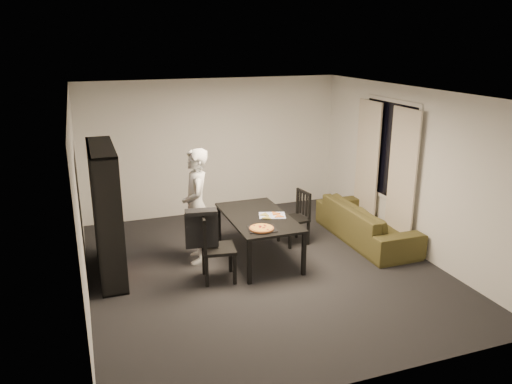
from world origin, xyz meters
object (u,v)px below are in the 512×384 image
object	(u,v)px
sofa	(366,222)
baking_tray	(262,229)
dining_table	(258,220)
chair_right	(298,214)
bookshelf	(106,212)
person	(196,206)
pepperoni_pizza	(262,228)
chair_left	(212,243)

from	to	relation	value
sofa	baking_tray	bearing A→B (deg)	105.71
dining_table	chair_right	size ratio (longest dim) A/B	1.86
bookshelf	person	distance (m)	1.30
bookshelf	chair_right	xyz separation A→B (m)	(3.05, 0.15, -0.44)
baking_tray	pepperoni_pizza	xyz separation A→B (m)	(-0.02, -0.03, 0.02)
bookshelf	chair_left	world-z (taller)	bookshelf
person	baking_tray	bearing A→B (deg)	53.96
bookshelf	dining_table	size ratio (longest dim) A/B	1.14
chair_right	sofa	xyz separation A→B (m)	(1.14, -0.30, -0.20)
dining_table	chair_left	xyz separation A→B (m)	(-0.87, -0.49, -0.07)
bookshelf	pepperoni_pizza	bearing A→B (deg)	-20.77
baking_tray	sofa	distance (m)	2.23
chair_left	person	distance (m)	0.79
person	sofa	world-z (taller)	person
chair_left	person	world-z (taller)	person
pepperoni_pizza	sofa	xyz separation A→B (m)	(2.13, 0.63, -0.40)
person	pepperoni_pizza	distance (m)	1.11
bookshelf	chair_right	bearing A→B (deg)	2.76
pepperoni_pizza	chair_left	bearing A→B (deg)	173.80
bookshelf	dining_table	world-z (taller)	bookshelf
pepperoni_pizza	sofa	world-z (taller)	pepperoni_pizza
baking_tray	sofa	xyz separation A→B (m)	(2.11, 0.59, -0.38)
dining_table	chair_left	world-z (taller)	chair_left
chair_right	pepperoni_pizza	bearing A→B (deg)	-55.64
dining_table	person	size ratio (longest dim) A/B	0.94
sofa	person	bearing A→B (deg)	86.70
bookshelf	chair_left	size ratio (longest dim) A/B	1.93
person	sofa	distance (m)	2.95
person	pepperoni_pizza	xyz separation A→B (m)	(0.76, -0.79, -0.16)
chair_right	bookshelf	bearing A→B (deg)	-95.94
sofa	chair_left	bearing A→B (deg)	100.92
baking_tray	pepperoni_pizza	size ratio (longest dim) A/B	1.14
bookshelf	pepperoni_pizza	xyz separation A→B (m)	(2.06, -0.78, -0.23)
person	sofa	bearing A→B (deg)	95.02
chair_right	baking_tray	size ratio (longest dim) A/B	2.23
bookshelf	person	world-z (taller)	bookshelf
chair_right	sofa	bearing A→B (deg)	66.54
dining_table	chair_right	world-z (taller)	chair_right
chair_right	pepperoni_pizza	distance (m)	1.37
bookshelf	chair_left	distance (m)	1.56
baking_tray	pepperoni_pizza	distance (m)	0.04
chair_right	person	distance (m)	1.79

